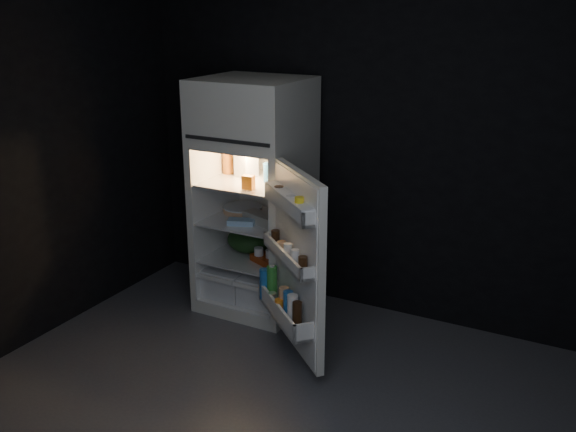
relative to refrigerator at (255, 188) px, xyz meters
The scene contains 18 objects.
floor 1.86m from the refrigerator, 55.99° to the right, with size 4.00×3.40×0.00m, color #4C4C51.
wall_back 1.05m from the refrigerator, 23.06° to the left, with size 4.00×0.00×2.70m, color black.
wall_left 1.77m from the refrigerator, 130.02° to the right, with size 0.00×3.40×2.70m, color black.
refrigerator is the anchor object (origin of this frame).
fridge_door 0.94m from the refrigerator, 43.53° to the right, with size 0.66×0.62×1.22m.
milk_jug 0.22m from the refrigerator, 159.23° to the left, with size 0.13×0.13×0.24m, color white.
mayo_jar 0.20m from the refrigerator, ahead, with size 0.11×0.11×0.14m, color #2060AE.
jam_jar 0.26m from the refrigerator, ahead, with size 0.11×0.11×0.13m, color black.
amber_bottle 0.33m from the refrigerator, 169.22° to the left, with size 0.08×0.08×0.22m, color #AA5B1B.
small_carton 0.29m from the refrigerator, 69.61° to the right, with size 0.08×0.06×0.10m, color orange.
egg_carton 0.24m from the refrigerator, 43.22° to the right, with size 0.31×0.12×0.07m, color #98968A.
pie 0.26m from the refrigerator, 160.05° to the left, with size 0.31×0.31×0.04m, color tan.
flat_package 0.29m from the refrigerator, 91.92° to the right, with size 0.20×0.10×0.04m, color #8FB9DE.
wrapped_pkg 0.30m from the refrigerator, 25.34° to the left, with size 0.13×0.11×0.05m, color beige.
produce_bag 0.44m from the refrigerator, behind, with size 0.35×0.30×0.20m, color #193815.
yogurt_tray 0.55m from the refrigerator, 39.51° to the right, with size 0.24×0.13×0.05m, color #9B340D.
small_can_red 0.52m from the refrigerator, 37.48° to the left, with size 0.07×0.07×0.09m, color #9B340D.
small_can_silver 0.56m from the refrigerator, 17.29° to the left, with size 0.06×0.06×0.09m, color silver.
Camera 1 is at (1.52, -2.68, 2.30)m, focal length 40.00 mm.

